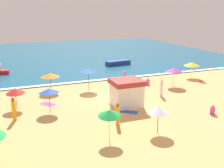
{
  "coord_description": "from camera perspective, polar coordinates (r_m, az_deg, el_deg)",
  "views": [
    {
      "loc": [
        -8.8,
        -23.59,
        8.48
      ],
      "look_at": [
        0.92,
        1.69,
        0.8
      ],
      "focal_mm": 41.97,
      "sensor_mm": 36.0,
      "label": 1
    }
  ],
  "objects": [
    {
      "name": "wave_breaker_foam",
      "position": [
        32.27,
        -4.47,
        0.74
      ],
      "size": [
        57.0,
        0.7,
        0.01
      ],
      "primitive_type": "cube",
      "color": "white",
      "rests_on": "ocean_water"
    },
    {
      "name": "beach_towel_1",
      "position": [
        33.66,
        19.09,
        0.36
      ],
      "size": [
        1.2,
        1.61,
        0.01
      ],
      "color": "red",
      "rests_on": "ground_plane"
    },
    {
      "name": "beachgoer_5",
      "position": [
        22.15,
        -20.6,
        -5.2
      ],
      "size": [
        0.36,
        0.36,
        1.9
      ],
      "color": "orange",
      "rests_on": "ground_plane"
    },
    {
      "name": "beach_umbrella_5",
      "position": [
        24.35,
        -20.35,
        -1.4
      ],
      "size": [
        2.02,
        2.03,
        1.97
      ],
      "color": "#4C3823",
      "rests_on": "ground_plane"
    },
    {
      "name": "lifeguard_cabana",
      "position": [
        23.86,
        3.16,
        -1.81
      ],
      "size": [
        2.74,
        2.52,
        2.46
      ],
      "color": "white",
      "rests_on": "ground_plane"
    },
    {
      "name": "beachgoer_1",
      "position": [
        30.76,
        2.77,
        1.4
      ],
      "size": [
        0.41,
        0.41,
        1.71
      ],
      "color": "#D84CA5",
      "rests_on": "ground_plane"
    },
    {
      "name": "beach_umbrella_4",
      "position": [
        22.78,
        -13.6,
        -1.4
      ],
      "size": [
        2.16,
        2.18,
        2.15
      ],
      "color": "#4C3823",
      "rests_on": "ground_plane"
    },
    {
      "name": "ocean_water",
      "position": [
        53.01,
        -11.28,
        6.38
      ],
      "size": [
        60.0,
        44.0,
        0.1
      ],
      "primitive_type": "cube",
      "color": "#196084",
      "rests_on": "ground_plane"
    },
    {
      "name": "beach_umbrella_8",
      "position": [
        28.47,
        -5.17,
        2.92
      ],
      "size": [
        2.67,
        2.66,
        2.35
      ],
      "color": "#4C3823",
      "rests_on": "ground_plane"
    },
    {
      "name": "beach_umbrella_7",
      "position": [
        17.35,
        -0.58,
        -6.32
      ],
      "size": [
        1.97,
        2.0,
        2.24
      ],
      "color": "silver",
      "rests_on": "ground_plane"
    },
    {
      "name": "beachgoer_2",
      "position": [
        30.97,
        7.78,
        0.46
      ],
      "size": [
        0.51,
        0.51,
        0.82
      ],
      "color": "#D84CA5",
      "rests_on": "ground_plane"
    },
    {
      "name": "beachgoer_3",
      "position": [
        23.7,
        21.05,
        -5.33
      ],
      "size": [
        0.54,
        0.54,
        0.83
      ],
      "color": "#D84CA5",
      "rests_on": "ground_plane"
    },
    {
      "name": "beach_umbrella_1",
      "position": [
        18.72,
        10.09,
        -5.52
      ],
      "size": [
        2.18,
        2.18,
        2.02
      ],
      "color": "#4C3823",
      "rests_on": "ground_plane"
    },
    {
      "name": "beachgoer_4",
      "position": [
        19.99,
        1.24,
        -6.62
      ],
      "size": [
        0.36,
        0.36,
        1.74
      ],
      "color": "orange",
      "rests_on": "ground_plane"
    },
    {
      "name": "ground_plane",
      "position": [
        26.57,
        -0.54,
        -2.78
      ],
      "size": [
        60.0,
        60.0,
        0.0
      ],
      "primitive_type": "plane",
      "color": "#E5B26B"
    },
    {
      "name": "beach_umbrella_2",
      "position": [
        28.51,
        -13.35,
        1.89
      ],
      "size": [
        2.79,
        2.79,
        2.04
      ],
      "color": "#4C3823",
      "rests_on": "ground_plane"
    },
    {
      "name": "beach_umbrella_9",
      "position": [
        35.26,
        16.98,
        4.17
      ],
      "size": [
        2.39,
        2.39,
        2.01
      ],
      "color": "silver",
      "rests_on": "ground_plane"
    },
    {
      "name": "beach_towel_0",
      "position": [
        25.22,
        -13.84,
        -4.28
      ],
      "size": [
        1.51,
        1.67,
        0.01
      ],
      "color": "#D84CA5",
      "rests_on": "ground_plane"
    },
    {
      "name": "beachgoer_0",
      "position": [
        26.97,
        10.72,
        -0.93
      ],
      "size": [
        0.38,
        0.38,
        1.73
      ],
      "color": "white",
      "rests_on": "ground_plane"
    },
    {
      "name": "beach_umbrella_6",
      "position": [
        30.58,
        13.29,
        3.03
      ],
      "size": [
        2.07,
        2.1,
        2.24
      ],
      "color": "silver",
      "rests_on": "ground_plane"
    },
    {
      "name": "small_boat_0",
      "position": [
        41.42,
        1.33,
        4.65
      ],
      "size": [
        4.1,
        1.66,
        0.7
      ],
      "color": "navy",
      "rests_on": "ocean_water"
    },
    {
      "name": "beach_towel_2",
      "position": [
        22.74,
        3.63,
        -6.08
      ],
      "size": [
        1.7,
        1.56,
        0.01
      ],
      "color": "blue",
      "rests_on": "ground_plane"
    }
  ]
}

